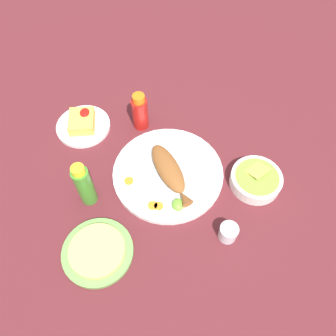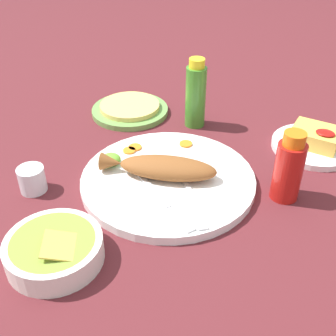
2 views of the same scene
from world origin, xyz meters
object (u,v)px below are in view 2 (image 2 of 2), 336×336
object	(u,v)px
fork_near	(193,200)
hot_sauce_bottle_red	(289,168)
side_plate_fries	(313,146)
hot_sauce_bottle_green	(196,95)
tortilla_plate	(130,111)
guacamole_bowl	(54,249)
main_plate	(168,180)
fork_far	(168,205)
fried_fish	(163,167)
salt_cup	(32,181)

from	to	relation	value
fork_near	hot_sauce_bottle_red	world-z (taller)	hot_sauce_bottle_red
side_plate_fries	hot_sauce_bottle_green	bearing A→B (deg)	-173.09
fork_near	tortilla_plate	xyz separation A→B (m)	(-0.31, 0.26, -0.01)
guacamole_bowl	tortilla_plate	size ratio (longest dim) A/B	0.80
main_plate	fork_far	bearing A→B (deg)	-59.90
guacamole_bowl	side_plate_fries	bearing A→B (deg)	63.33
guacamole_bowl	tortilla_plate	distance (m)	0.51
hot_sauce_bottle_green	guacamole_bowl	bearing A→B (deg)	-88.85
fork_far	hot_sauce_bottle_green	size ratio (longest dim) A/B	1.00
fork_near	hot_sauce_bottle_red	distance (m)	0.19
fried_fish	side_plate_fries	size ratio (longest dim) A/B	1.28
main_plate	hot_sauce_bottle_red	xyz separation A→B (m)	(0.21, 0.08, 0.06)
main_plate	guacamole_bowl	distance (m)	0.27
fork_near	guacamole_bowl	xyz separation A→B (m)	(-0.13, -0.22, 0.00)
fork_far	tortilla_plate	world-z (taller)	fork_far
fried_fish	fork_far	bearing A→B (deg)	-73.28
hot_sauce_bottle_red	salt_cup	distance (m)	0.49
tortilla_plate	main_plate	bearing A→B (deg)	-41.94
hot_sauce_bottle_green	tortilla_plate	distance (m)	0.19
fried_fish	fork_near	world-z (taller)	fried_fish
main_plate	hot_sauce_bottle_green	distance (m)	0.26
fork_far	guacamole_bowl	xyz separation A→B (m)	(-0.10, -0.19, 0.00)
fork_far	tortilla_plate	distance (m)	0.40
main_plate	fork_far	xyz separation A→B (m)	(0.04, -0.08, 0.01)
hot_sauce_bottle_red	tortilla_plate	size ratio (longest dim) A/B	0.72
fork_far	tortilla_plate	size ratio (longest dim) A/B	0.86
salt_cup	hot_sauce_bottle_green	bearing A→B (deg)	68.70
fried_fish	hot_sauce_bottle_red	world-z (taller)	hot_sauce_bottle_red
hot_sauce_bottle_green	main_plate	bearing A→B (deg)	-75.07
fried_fish	salt_cup	bearing A→B (deg)	-165.04
fork_far	side_plate_fries	distance (m)	0.39
main_plate	hot_sauce_bottle_red	size ratio (longest dim) A/B	2.46
fork_near	hot_sauce_bottle_green	distance (m)	0.32
fork_near	hot_sauce_bottle_green	size ratio (longest dim) A/B	0.89
hot_sauce_bottle_red	hot_sauce_bottle_green	size ratio (longest dim) A/B	0.84
fork_far	guacamole_bowl	bearing A→B (deg)	-88.77
fork_far	salt_cup	size ratio (longest dim) A/B	3.24
guacamole_bowl	tortilla_plate	world-z (taller)	guacamole_bowl
fried_fish	hot_sauce_bottle_green	bearing A→B (deg)	82.36
hot_sauce_bottle_red	side_plate_fries	bearing A→B (deg)	88.44
guacamole_bowl	fork_far	bearing A→B (deg)	62.07
hot_sauce_bottle_green	side_plate_fries	xyz separation A→B (m)	(0.28, 0.03, -0.07)
fried_fish	guacamole_bowl	world-z (taller)	fried_fish
main_plate	hot_sauce_bottle_red	world-z (taller)	hot_sauce_bottle_red
fork_near	fork_far	size ratio (longest dim) A/B	0.89
fried_fish	hot_sauce_bottle_green	world-z (taller)	hot_sauce_bottle_green
side_plate_fries	guacamole_bowl	size ratio (longest dim) A/B	1.18
fried_fish	salt_cup	world-z (taller)	fried_fish
fork_far	hot_sauce_bottle_red	world-z (taller)	hot_sauce_bottle_red
main_plate	fork_near	xyz separation A→B (m)	(0.08, -0.04, 0.01)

